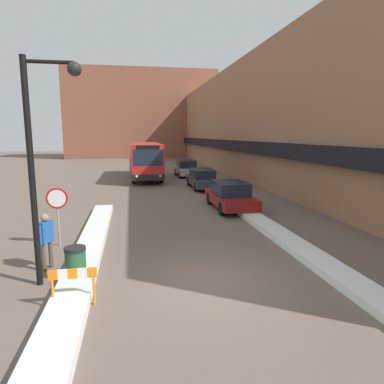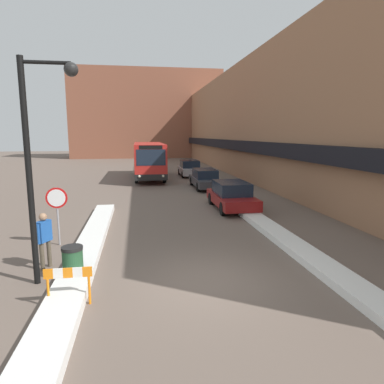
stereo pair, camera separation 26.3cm
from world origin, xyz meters
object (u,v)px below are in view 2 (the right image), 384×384
object	(u,v)px
city_bus	(149,159)
street_lamp	(39,147)
pedestrian	(44,235)
trash_bin	(73,263)
construction_barricade	(68,279)
parked_car_front	(232,195)
parked_car_back	(190,168)
stop_sign	(57,204)
parked_car_middle	(205,179)

from	to	relation	value
city_bus	street_lamp	distance (m)	22.81
pedestrian	trash_bin	world-z (taller)	pedestrian
pedestrian	construction_barricade	xyz separation A→B (m)	(1.15, -2.52, -0.37)
construction_barricade	parked_car_front	bearing A→B (deg)	55.71
parked_car_back	street_lamp	xyz separation A→B (m)	(-7.53, -23.67, 2.96)
parked_car_back	street_lamp	world-z (taller)	street_lamp
stop_sign	pedestrian	bearing A→B (deg)	-87.55
parked_car_back	trash_bin	world-z (taller)	parked_car_back
parked_car_middle	city_bus	bearing A→B (deg)	121.48
parked_car_back	construction_barricade	xyz separation A→B (m)	(-6.72, -25.11, -0.09)
city_bus	construction_barricade	bearing A→B (deg)	-96.47
street_lamp	parked_car_middle	bearing A→B (deg)	64.66
city_bus	stop_sign	world-z (taller)	city_bus
parked_car_back	pedestrian	world-z (taller)	pedestrian
stop_sign	trash_bin	xyz separation A→B (m)	(1.06, -3.21, -1.07)
parked_car_back	pedestrian	bearing A→B (deg)	-109.20
parked_car_back	stop_sign	distance (m)	21.84
parked_car_middle	construction_barricade	size ratio (longest dim) A/B	4.42
pedestrian	construction_barricade	bearing A→B (deg)	-128.78
city_bus	parked_car_front	bearing A→B (deg)	-74.07
street_lamp	construction_barricade	xyz separation A→B (m)	(0.82, -1.44, -3.05)
city_bus	pedestrian	xyz separation A→B (m)	(-3.86, -21.37, -0.73)
parked_car_back	city_bus	bearing A→B (deg)	-163.11
parked_car_front	parked_car_middle	xyz separation A→B (m)	(-0.00, 7.49, -0.02)
parked_car_front	construction_barricade	world-z (taller)	parked_car_front
parked_car_back	stop_sign	xyz separation A→B (m)	(-7.96, -20.32, 0.79)
city_bus	parked_car_middle	size ratio (longest dim) A/B	2.13
trash_bin	construction_barricade	bearing A→B (deg)	-83.34
parked_car_front	parked_car_middle	world-z (taller)	parked_car_front
construction_barricade	pedestrian	bearing A→B (deg)	114.44
parked_car_front	street_lamp	size ratio (longest dim) A/B	0.76
trash_bin	parked_car_front	bearing A→B (deg)	50.15
city_bus	construction_barricade	xyz separation A→B (m)	(-2.71, -23.89, -1.10)
parked_car_middle	parked_car_back	world-z (taller)	parked_car_back
parked_car_front	parked_car_middle	bearing A→B (deg)	90.00
pedestrian	trash_bin	size ratio (longest dim) A/B	1.81
street_lamp	pedestrian	xyz separation A→B (m)	(-0.33, 1.09, -2.69)
parked_car_back	construction_barricade	world-z (taller)	parked_car_back
construction_barricade	parked_car_back	bearing A→B (deg)	75.02
parked_car_middle	parked_car_back	bearing A→B (deg)	90.00
pedestrian	parked_car_back	bearing A→B (deg)	7.58
city_bus	street_lamp	world-z (taller)	street_lamp
city_bus	construction_barricade	distance (m)	24.07
city_bus	parked_car_back	xyz separation A→B (m)	(4.01, 1.22, -1.01)
stop_sign	construction_barricade	size ratio (longest dim) A/B	1.96
city_bus	parked_car_middle	world-z (taller)	city_bus
construction_barricade	trash_bin	bearing A→B (deg)	96.66
parked_car_front	trash_bin	bearing A→B (deg)	-129.85
parked_car_middle	pedestrian	distance (m)	16.78
pedestrian	parked_car_front	bearing A→B (deg)	-20.24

